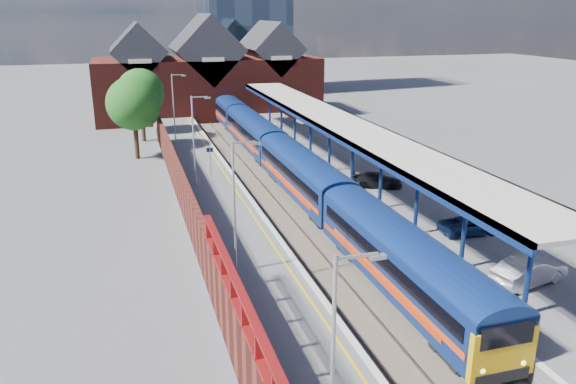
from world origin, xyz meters
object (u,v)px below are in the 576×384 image
(lamp_post_c, at_px, (195,135))
(parked_car_blue, at_px, (469,225))
(lamp_post_b, at_px, (237,199))
(lamp_post_d, at_px, (175,104))
(platform_sign, at_px, (210,157))
(train, at_px, (276,149))
(parked_car_dark, at_px, (377,180))
(lamp_post_a, at_px, (338,355))
(parked_car_silver, at_px, (529,271))

(lamp_post_c, height_order, parked_car_blue, lamp_post_c)
(lamp_post_b, height_order, lamp_post_d, same)
(platform_sign, relative_size, parked_car_blue, 0.65)
(train, distance_m, platform_sign, 7.41)
(lamp_post_d, distance_m, platform_sign, 14.25)
(train, distance_m, parked_car_dark, 11.33)
(train, relative_size, platform_sign, 26.37)
(lamp_post_c, relative_size, platform_sign, 2.80)
(lamp_post_c, xyz_separation_m, parked_car_dark, (13.32, -4.38, -3.43))
(parked_car_blue, bearing_deg, lamp_post_b, 97.75)
(train, height_order, platform_sign, platform_sign)
(lamp_post_a, xyz_separation_m, platform_sign, (1.36, 32.00, -2.30))
(lamp_post_c, distance_m, parked_car_blue, 21.12)
(parked_car_dark, distance_m, parked_car_blue, 10.53)
(lamp_post_b, bearing_deg, lamp_post_c, 90.00)
(platform_sign, bearing_deg, parked_car_blue, -51.73)
(lamp_post_b, distance_m, parked_car_dark, 18.01)
(parked_car_dark, relative_size, parked_car_blue, 1.02)
(platform_sign, xyz_separation_m, parked_car_blue, (13.27, -16.83, -1.16))
(platform_sign, relative_size, parked_car_silver, 0.60)
(platform_sign, bearing_deg, parked_car_silver, -62.35)
(train, height_order, lamp_post_c, lamp_post_c)
(lamp_post_b, relative_size, parked_car_blue, 1.83)
(lamp_post_b, distance_m, parked_car_blue, 15.09)
(lamp_post_d, xyz_separation_m, parked_car_silver, (13.65, -37.45, -3.30))
(lamp_post_b, bearing_deg, parked_car_silver, -21.76)
(lamp_post_d, bearing_deg, lamp_post_b, -90.00)
(lamp_post_a, bearing_deg, lamp_post_c, 90.00)
(train, xyz_separation_m, lamp_post_a, (-7.86, -35.53, 2.87))
(train, xyz_separation_m, platform_sign, (-6.49, -3.53, 0.57))
(lamp_post_c, height_order, lamp_post_d, same)
(lamp_post_d, height_order, platform_sign, lamp_post_d)
(lamp_post_b, relative_size, lamp_post_c, 1.00)
(lamp_post_a, distance_m, lamp_post_c, 30.00)
(train, bearing_deg, parked_car_dark, -61.13)
(lamp_post_b, height_order, parked_car_blue, lamp_post_b)
(lamp_post_c, relative_size, parked_car_silver, 1.68)
(lamp_post_d, relative_size, parked_car_dark, 1.80)
(lamp_post_d, bearing_deg, parked_car_dark, -56.83)
(lamp_post_a, height_order, parked_car_silver, lamp_post_a)
(lamp_post_a, relative_size, parked_car_blue, 1.83)
(parked_car_silver, relative_size, parked_car_dark, 1.07)
(parked_car_dark, xyz_separation_m, parked_car_blue, (1.31, -10.45, -0.03))
(lamp_post_b, bearing_deg, platform_sign, 85.67)
(train, height_order, parked_car_silver, train)
(parked_car_silver, distance_m, parked_car_blue, 6.70)
(lamp_post_b, xyz_separation_m, parked_car_blue, (14.64, 1.17, -3.46))
(train, relative_size, lamp_post_d, 9.42)
(lamp_post_b, xyz_separation_m, lamp_post_c, (0.00, 16.00, 0.00))
(parked_car_silver, bearing_deg, lamp_post_d, 7.72)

